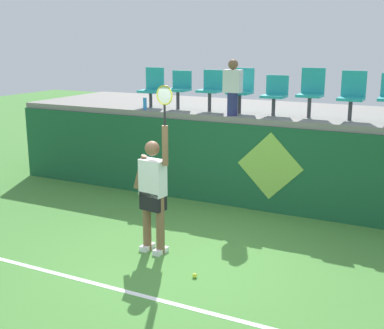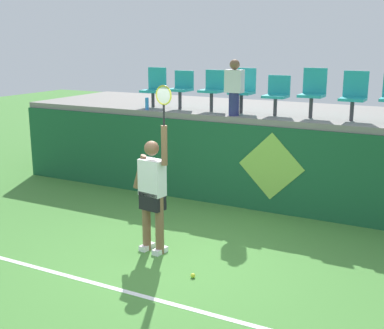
{
  "view_description": "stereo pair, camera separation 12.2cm",
  "coord_description": "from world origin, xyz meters",
  "px_view_note": "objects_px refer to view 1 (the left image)",
  "views": [
    {
      "loc": [
        3.38,
        -6.12,
        3.15
      ],
      "look_at": [
        -0.23,
        0.99,
        1.22
      ],
      "focal_mm": 47.94,
      "sensor_mm": 36.0,
      "label": 1
    },
    {
      "loc": [
        3.49,
        -6.07,
        3.15
      ],
      "look_at": [
        -0.23,
        0.99,
        1.22
      ],
      "focal_mm": 47.94,
      "sensor_mm": 36.0,
      "label": 2
    }
  ],
  "objects_px": {
    "water_bottle": "(145,104)",
    "stadium_chair_0": "(152,86)",
    "tennis_player": "(153,190)",
    "stadium_chair_1": "(179,87)",
    "stadium_chair_5": "(311,90)",
    "spectator_0": "(233,86)",
    "stadium_chair_4": "(275,93)",
    "stadium_chair_6": "(352,94)",
    "stadium_chair_2": "(211,88)",
    "tennis_ball": "(195,275)",
    "stadium_chair_3": "(241,88)"
  },
  "relations": [
    {
      "from": "water_bottle",
      "to": "stadium_chair_0",
      "type": "xyz_separation_m",
      "value": [
        -0.12,
        0.51,
        0.32
      ]
    },
    {
      "from": "tennis_player",
      "to": "stadium_chair_1",
      "type": "height_order",
      "value": "tennis_player"
    },
    {
      "from": "tennis_player",
      "to": "stadium_chair_5",
      "type": "height_order",
      "value": "stadium_chair_5"
    },
    {
      "from": "tennis_player",
      "to": "spectator_0",
      "type": "relative_size",
      "value": 2.4
    },
    {
      "from": "stadium_chair_4",
      "to": "stadium_chair_6",
      "type": "height_order",
      "value": "stadium_chair_6"
    },
    {
      "from": "stadium_chair_6",
      "to": "stadium_chair_2",
      "type": "bearing_deg",
      "value": -179.82
    },
    {
      "from": "tennis_ball",
      "to": "spectator_0",
      "type": "bearing_deg",
      "value": 104.59
    },
    {
      "from": "tennis_player",
      "to": "stadium_chair_0",
      "type": "xyz_separation_m",
      "value": [
        -1.98,
        3.29,
        1.21
      ]
    },
    {
      "from": "stadium_chair_3",
      "to": "stadium_chair_4",
      "type": "distance_m",
      "value": 0.71
    },
    {
      "from": "water_bottle",
      "to": "stadium_chair_1",
      "type": "height_order",
      "value": "stadium_chair_1"
    },
    {
      "from": "spectator_0",
      "to": "stadium_chair_5",
      "type": "bearing_deg",
      "value": 17.77
    },
    {
      "from": "stadium_chair_2",
      "to": "tennis_ball",
      "type": "bearing_deg",
      "value": -68.07
    },
    {
      "from": "tennis_player",
      "to": "stadium_chair_3",
      "type": "bearing_deg",
      "value": 88.62
    },
    {
      "from": "stadium_chair_4",
      "to": "stadium_chair_6",
      "type": "distance_m",
      "value": 1.43
    },
    {
      "from": "water_bottle",
      "to": "stadium_chair_1",
      "type": "bearing_deg",
      "value": 41.96
    },
    {
      "from": "stadium_chair_6",
      "to": "spectator_0",
      "type": "xyz_separation_m",
      "value": [
        -2.14,
        -0.45,
        0.08
      ]
    },
    {
      "from": "tennis_player",
      "to": "stadium_chair_3",
      "type": "height_order",
      "value": "stadium_chair_3"
    },
    {
      "from": "tennis_player",
      "to": "stadium_chair_2",
      "type": "bearing_deg",
      "value": 99.96
    },
    {
      "from": "spectator_0",
      "to": "stadium_chair_3",
      "type": "bearing_deg",
      "value": 90.0
    },
    {
      "from": "stadium_chair_0",
      "to": "stadium_chair_6",
      "type": "bearing_deg",
      "value": -0.02
    },
    {
      "from": "stadium_chair_0",
      "to": "stadium_chair_1",
      "type": "xyz_separation_m",
      "value": [
        0.67,
        -0.01,
        0.01
      ]
    },
    {
      "from": "stadium_chair_0",
      "to": "spectator_0",
      "type": "height_order",
      "value": "spectator_0"
    },
    {
      "from": "tennis_ball",
      "to": "stadium_chair_5",
      "type": "relative_size",
      "value": 0.07
    },
    {
      "from": "water_bottle",
      "to": "stadium_chair_0",
      "type": "height_order",
      "value": "stadium_chair_0"
    },
    {
      "from": "tennis_player",
      "to": "stadium_chair_5",
      "type": "bearing_deg",
      "value": 65.84
    },
    {
      "from": "water_bottle",
      "to": "stadium_chair_5",
      "type": "distance_m",
      "value": 3.39
    },
    {
      "from": "water_bottle",
      "to": "stadium_chair_2",
      "type": "xyz_separation_m",
      "value": [
        1.28,
        0.5,
        0.34
      ]
    },
    {
      "from": "tennis_player",
      "to": "stadium_chair_2",
      "type": "height_order",
      "value": "stadium_chair_2"
    },
    {
      "from": "tennis_player",
      "to": "stadium_chair_5",
      "type": "xyz_separation_m",
      "value": [
        1.47,
        3.28,
        1.27
      ]
    },
    {
      "from": "stadium_chair_0",
      "to": "tennis_ball",
      "type": "bearing_deg",
      "value": -52.4
    },
    {
      "from": "tennis_ball",
      "to": "stadium_chair_6",
      "type": "distance_m",
      "value": 4.57
    },
    {
      "from": "tennis_player",
      "to": "stadium_chair_6",
      "type": "xyz_separation_m",
      "value": [
        2.22,
        3.28,
        1.24
      ]
    },
    {
      "from": "stadium_chair_2",
      "to": "stadium_chair_0",
      "type": "bearing_deg",
      "value": 179.59
    },
    {
      "from": "stadium_chair_1",
      "to": "stadium_chair_3",
      "type": "relative_size",
      "value": 0.9
    },
    {
      "from": "stadium_chair_2",
      "to": "spectator_0",
      "type": "height_order",
      "value": "spectator_0"
    },
    {
      "from": "tennis_ball",
      "to": "stadium_chair_2",
      "type": "xyz_separation_m",
      "value": [
        -1.53,
        3.79,
        2.18
      ]
    },
    {
      "from": "tennis_ball",
      "to": "stadium_chair_0",
      "type": "height_order",
      "value": "stadium_chair_0"
    },
    {
      "from": "stadium_chair_3",
      "to": "stadium_chair_2",
      "type": "bearing_deg",
      "value": -179.4
    },
    {
      "from": "tennis_ball",
      "to": "tennis_player",
      "type": "bearing_deg",
      "value": 151.41
    },
    {
      "from": "stadium_chair_3",
      "to": "stadium_chair_5",
      "type": "distance_m",
      "value": 1.39
    },
    {
      "from": "stadium_chair_4",
      "to": "spectator_0",
      "type": "xyz_separation_m",
      "value": [
        -0.7,
        -0.44,
        0.13
      ]
    },
    {
      "from": "stadium_chair_6",
      "to": "stadium_chair_4",
      "type": "bearing_deg",
      "value": -179.58
    },
    {
      "from": "tennis_ball",
      "to": "stadium_chair_6",
      "type": "height_order",
      "value": "stadium_chair_6"
    },
    {
      "from": "stadium_chair_1",
      "to": "stadium_chair_4",
      "type": "distance_m",
      "value": 2.09
    },
    {
      "from": "stadium_chair_5",
      "to": "stadium_chair_6",
      "type": "relative_size",
      "value": 1.04
    },
    {
      "from": "stadium_chair_3",
      "to": "water_bottle",
      "type": "bearing_deg",
      "value": -165.39
    },
    {
      "from": "tennis_ball",
      "to": "stadium_chair_2",
      "type": "height_order",
      "value": "stadium_chair_2"
    },
    {
      "from": "tennis_ball",
      "to": "spectator_0",
      "type": "distance_m",
      "value": 4.14
    },
    {
      "from": "tennis_player",
      "to": "stadium_chair_0",
      "type": "distance_m",
      "value": 4.02
    },
    {
      "from": "stadium_chair_4",
      "to": "stadium_chair_0",
      "type": "bearing_deg",
      "value": 179.75
    }
  ]
}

